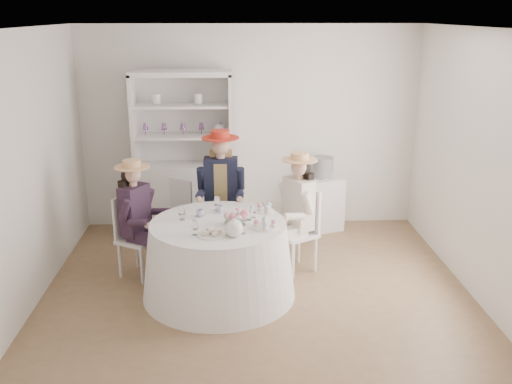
{
  "coord_description": "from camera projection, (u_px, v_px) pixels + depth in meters",
  "views": [
    {
      "loc": [
        -0.25,
        -5.55,
        2.84
      ],
      "look_at": [
        0.0,
        0.1,
        1.05
      ],
      "focal_mm": 40.0,
      "sensor_mm": 36.0,
      "label": 1
    }
  ],
  "objects": [
    {
      "name": "guest_right",
      "position": [
        297.0,
        206.0,
        6.33
      ],
      "size": [
        0.59,
        0.55,
        1.39
      ],
      "rotation": [
        0.0,
        0.0,
        -1.04
      ],
      "color": "silver",
      "rests_on": "ground"
    },
    {
      "name": "flower_bowl",
      "position": [
        236.0,
        223.0,
        5.68
      ],
      "size": [
        0.25,
        0.25,
        0.05
      ],
      "primitive_type": "imported",
      "rotation": [
        0.0,
        0.0,
        0.21
      ],
      "color": "white",
      "rests_on": "tea_table"
    },
    {
      "name": "teacup_a",
      "position": [
        200.0,
        214.0,
        5.94
      ],
      "size": [
        0.1,
        0.1,
        0.07
      ],
      "primitive_type": "imported",
      "rotation": [
        0.0,
        0.0,
        -0.15
      ],
      "color": "white",
      "rests_on": "tea_table"
    },
    {
      "name": "wall_right",
      "position": [
        475.0,
        164.0,
        5.84
      ],
      "size": [
        0.0,
        4.5,
        4.5
      ],
      "primitive_type": "plane",
      "rotation": [
        1.57,
        0.0,
        -1.57
      ],
      "color": "silver",
      "rests_on": "ground"
    },
    {
      "name": "wall_back",
      "position": [
        250.0,
        128.0,
        7.65
      ],
      "size": [
        4.5,
        0.0,
        4.5
      ],
      "primitive_type": "plane",
      "rotation": [
        1.57,
        0.0,
        0.0
      ],
      "color": "silver",
      "rests_on": "ground"
    },
    {
      "name": "cupcake_stand",
      "position": [
        265.0,
        219.0,
        5.62
      ],
      "size": [
        0.26,
        0.26,
        0.24
      ],
      "rotation": [
        0.0,
        0.0,
        0.16
      ],
      "color": "white",
      "rests_on": "tea_table"
    },
    {
      "name": "hatbox",
      "position": [
        323.0,
        167.0,
        7.6
      ],
      "size": [
        0.33,
        0.33,
        0.27
      ],
      "primitive_type": "cylinder",
      "rotation": [
        0.0,
        0.0,
        0.24
      ],
      "color": "black",
      "rests_on": "side_table"
    },
    {
      "name": "ground",
      "position": [
        256.0,
        287.0,
        6.15
      ],
      "size": [
        4.5,
        4.5,
        0.0
      ],
      "primitive_type": "plane",
      "color": "brown",
      "rests_on": "ground"
    },
    {
      "name": "side_table",
      "position": [
        322.0,
        203.0,
        7.75
      ],
      "size": [
        0.59,
        0.59,
        0.72
      ],
      "primitive_type": "cube",
      "rotation": [
        0.0,
        0.0,
        0.33
      ],
      "color": "silver",
      "rests_on": "ground"
    },
    {
      "name": "spare_chair",
      "position": [
        187.0,
        210.0,
        7.09
      ],
      "size": [
        0.53,
        0.53,
        0.91
      ],
      "rotation": [
        0.0,
        0.0,
        2.44
      ],
      "color": "silver",
      "rests_on": "ground"
    },
    {
      "name": "ceiling",
      "position": [
        256.0,
        27.0,
        5.33
      ],
      "size": [
        4.5,
        4.5,
        0.0
      ],
      "primitive_type": "plane",
      "rotation": [
        3.14,
        0.0,
        0.0
      ],
      "color": "white",
      "rests_on": "wall_back"
    },
    {
      "name": "table_teapot",
      "position": [
        234.0,
        228.0,
        5.41
      ],
      "size": [
        0.25,
        0.18,
        0.18
      ],
      "rotation": [
        0.0,
        0.0,
        0.1
      ],
      "color": "white",
      "rests_on": "tea_table"
    },
    {
      "name": "wall_left",
      "position": [
        30.0,
        169.0,
        5.65
      ],
      "size": [
        0.0,
        4.5,
        4.5
      ],
      "primitive_type": "plane",
      "rotation": [
        1.57,
        0.0,
        1.57
      ],
      "color": "silver",
      "rests_on": "ground"
    },
    {
      "name": "flower_arrangement",
      "position": [
        237.0,
        216.0,
        5.69
      ],
      "size": [
        0.2,
        0.2,
        0.07
      ],
      "rotation": [
        0.0,
        0.0,
        0.35
      ],
      "color": "pink",
      "rests_on": "tea_table"
    },
    {
      "name": "wall_front",
      "position": [
        270.0,
        244.0,
        3.84
      ],
      "size": [
        4.5,
        0.0,
        4.5
      ],
      "primitive_type": "plane",
      "rotation": [
        -1.57,
        0.0,
        0.0
      ],
      "color": "silver",
      "rests_on": "ground"
    },
    {
      "name": "tea_table",
      "position": [
        219.0,
        259.0,
        5.89
      ],
      "size": [
        1.59,
        1.59,
        0.8
      ],
      "rotation": [
        0.0,
        0.0,
        -0.13
      ],
      "color": "white",
      "rests_on": "ground"
    },
    {
      "name": "sandwich_plate",
      "position": [
        212.0,
        234.0,
        5.44
      ],
      "size": [
        0.28,
        0.28,
        0.06
      ],
      "rotation": [
        0.0,
        0.0,
        0.37
      ],
      "color": "white",
      "rests_on": "tea_table"
    },
    {
      "name": "guest_mid",
      "position": [
        221.0,
        186.0,
        6.73
      ],
      "size": [
        0.56,
        0.58,
        1.54
      ],
      "rotation": [
        0.0,
        0.0,
        -0.04
      ],
      "color": "silver",
      "rests_on": "ground"
    },
    {
      "name": "teacup_c",
      "position": [
        240.0,
        214.0,
        5.92
      ],
      "size": [
        0.09,
        0.09,
        0.06
      ],
      "primitive_type": "imported",
      "rotation": [
        0.0,
        0.0,
        -0.17
      ],
      "color": "white",
      "rests_on": "tea_table"
    },
    {
      "name": "teacup_b",
      "position": [
        220.0,
        210.0,
        6.05
      ],
      "size": [
        0.07,
        0.07,
        0.07
      ],
      "primitive_type": "imported",
      "rotation": [
        0.0,
        0.0,
        -0.01
      ],
      "color": "white",
      "rests_on": "tea_table"
    },
    {
      "name": "guest_left",
      "position": [
        137.0,
        212.0,
        6.21
      ],
      "size": [
        0.57,
        0.52,
        1.34
      ],
      "rotation": [
        0.0,
        0.0,
        1.05
      ],
      "color": "silver",
      "rests_on": "ground"
    },
    {
      "name": "hutch",
      "position": [
        185.0,
        177.0,
        7.5
      ],
      "size": [
        1.31,
        0.58,
        2.14
      ],
      "rotation": [
        0.0,
        0.0,
        -0.09
      ],
      "color": "silver",
      "rests_on": "ground"
    },
    {
      "name": "stemware_set",
      "position": [
        218.0,
        216.0,
        5.75
      ],
      "size": [
        0.82,
        0.79,
        0.15
      ],
      "color": "white",
      "rests_on": "tea_table"
    }
  ]
}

